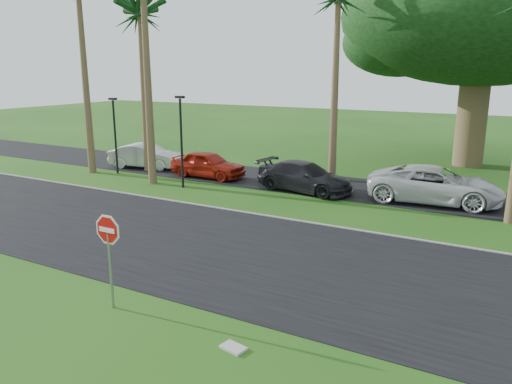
{
  "coord_description": "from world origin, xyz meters",
  "views": [
    {
      "loc": [
        9.4,
        -11.45,
        5.99
      ],
      "look_at": [
        1.25,
        3.19,
        1.8
      ],
      "focal_mm": 35.0,
      "sensor_mm": 36.0,
      "label": 1
    }
  ],
  "objects_px": {
    "car_dark": "(304,177)",
    "car_minivan": "(435,185)",
    "stop_sign_near": "(109,242)",
    "car_red": "(208,165)",
    "car_silver": "(146,156)"
  },
  "relations": [
    {
      "from": "car_silver",
      "to": "car_dark",
      "type": "distance_m",
      "value": 10.87
    },
    {
      "from": "car_silver",
      "to": "car_red",
      "type": "distance_m",
      "value": 4.85
    },
    {
      "from": "car_dark",
      "to": "car_silver",
      "type": "bearing_deg",
      "value": 94.03
    },
    {
      "from": "car_red",
      "to": "car_silver",
      "type": "bearing_deg",
      "value": 85.2
    },
    {
      "from": "car_minivan",
      "to": "car_dark",
      "type": "bearing_deg",
      "value": 93.76
    },
    {
      "from": "car_dark",
      "to": "car_minivan",
      "type": "height_order",
      "value": "car_minivan"
    },
    {
      "from": "stop_sign_near",
      "to": "car_silver",
      "type": "height_order",
      "value": "stop_sign_near"
    },
    {
      "from": "car_red",
      "to": "car_dark",
      "type": "height_order",
      "value": "car_red"
    },
    {
      "from": "car_red",
      "to": "car_minivan",
      "type": "bearing_deg",
      "value": -87.6
    },
    {
      "from": "car_silver",
      "to": "car_dark",
      "type": "xyz_separation_m",
      "value": [
        10.84,
        -0.7,
        -0.01
      ]
    },
    {
      "from": "stop_sign_near",
      "to": "car_minivan",
      "type": "distance_m",
      "value": 15.66
    },
    {
      "from": "stop_sign_near",
      "to": "car_dark",
      "type": "distance_m",
      "value": 13.87
    },
    {
      "from": "car_red",
      "to": "stop_sign_near",
      "type": "bearing_deg",
      "value": -154.8
    },
    {
      "from": "car_dark",
      "to": "stop_sign_near",
      "type": "bearing_deg",
      "value": -169.19
    },
    {
      "from": "car_dark",
      "to": "car_red",
      "type": "bearing_deg",
      "value": 94.66
    }
  ]
}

